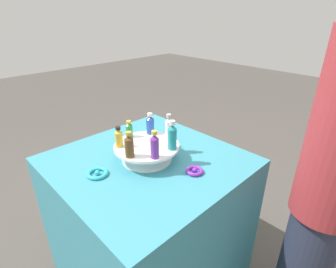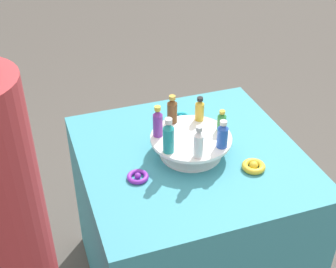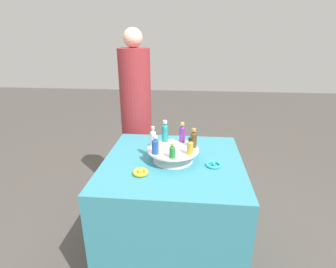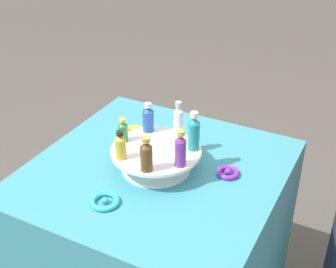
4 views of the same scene
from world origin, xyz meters
name	(u,v)px [view 4 (image 4 of 4)]	position (x,y,z in m)	size (l,w,h in m)	color
party_table	(157,248)	(0.00, 0.00, 0.38)	(0.86, 0.86, 0.77)	teal
display_stand	(156,157)	(0.00, 0.00, 0.81)	(0.31, 0.31, 0.08)	white
bottle_brown	(146,155)	(-0.12, -0.03, 0.90)	(0.04, 0.04, 0.12)	brown
bottle_purple	(180,150)	(-0.05, -0.12, 0.91)	(0.04, 0.04, 0.13)	#702D93
bottle_teal	(194,132)	(0.06, -0.11, 0.91)	(0.04, 0.04, 0.14)	teal
bottle_clear	(178,120)	(0.13, -0.02, 0.91)	(0.04, 0.04, 0.13)	silver
bottle_blue	(148,118)	(0.10, 0.08, 0.90)	(0.04, 0.04, 0.11)	#234CAD
bottle_green	(123,131)	(-0.01, 0.13, 0.89)	(0.03, 0.03, 0.09)	#288438
bottle_gold	(120,146)	(-0.10, 0.08, 0.89)	(0.04, 0.04, 0.10)	gold
ribbon_bow_teal	(105,201)	(-0.25, 0.05, 0.77)	(0.09, 0.09, 0.02)	#2DB7CC
ribbon_bow_purple	(228,172)	(0.08, -0.24, 0.78)	(0.08, 0.08, 0.02)	purple
ribbon_bow_gold	(135,132)	(0.17, 0.19, 0.78)	(0.09, 0.09, 0.03)	gold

